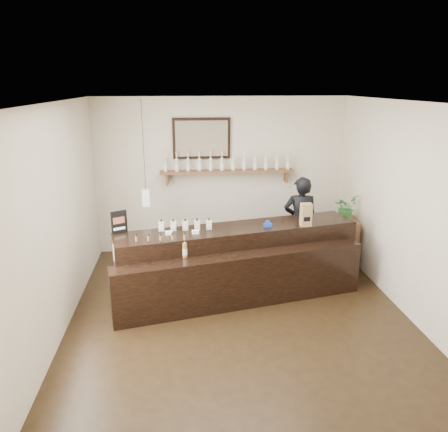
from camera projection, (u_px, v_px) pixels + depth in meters
name	position (u px, v px, depth m)	size (l,w,h in m)	color
ground	(239.00, 313.00, 5.98)	(5.00, 5.00, 0.00)	black
room_shell	(240.00, 192.00, 5.48)	(5.00, 5.00, 5.00)	beige
back_wall_decor	(213.00, 157.00, 7.71)	(2.66, 0.96, 1.69)	#56301D
counter	(239.00, 264.00, 6.39)	(3.64, 1.70, 1.17)	black
promo_sign	(119.00, 222.00, 6.07)	(0.21, 0.13, 0.32)	black
paper_bag	(306.00, 215.00, 6.37)	(0.16, 0.13, 0.34)	#876141
tape_dispenser	(268.00, 224.00, 6.36)	(0.12, 0.05, 0.10)	#16379E
side_cabinet	(343.00, 242.00, 7.48)	(0.48, 0.61, 0.81)	#56301D
potted_plant	(346.00, 207.00, 7.30)	(0.39, 0.34, 0.43)	#2D7230
shopkeeper	(300.00, 216.00, 7.32)	(0.64, 0.42, 1.75)	black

